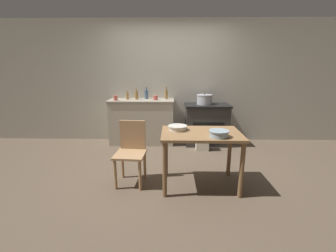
# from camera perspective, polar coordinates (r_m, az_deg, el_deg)

# --- Properties ---
(ground_plane) EXTENTS (14.00, 14.00, 0.00)m
(ground_plane) POSITION_cam_1_polar(r_m,az_deg,el_deg) (3.67, -0.11, -10.77)
(ground_plane) COLOR brown
(wall_back) EXTENTS (8.00, 0.07, 2.55)m
(wall_back) POSITION_cam_1_polar(r_m,az_deg,el_deg) (4.92, 0.24, 11.06)
(wall_back) COLOR #B2AD9E
(wall_back) RESTS_ON ground_plane
(counter_cabinet) EXTENTS (1.35, 0.53, 0.93)m
(counter_cabinet) POSITION_cam_1_polar(r_m,az_deg,el_deg) (4.79, -6.63, 1.12)
(counter_cabinet) COLOR #B2A893
(counter_cabinet) RESTS_ON ground_plane
(stove) EXTENTS (0.91, 0.59, 0.85)m
(stove) POSITION_cam_1_polar(r_m,az_deg,el_deg) (4.79, 9.72, 0.47)
(stove) COLOR #2D2B28
(stove) RESTS_ON ground_plane
(work_table) EXTENTS (1.03, 0.69, 0.76)m
(work_table) POSITION_cam_1_polar(r_m,az_deg,el_deg) (2.99, 8.34, -3.78)
(work_table) COLOR olive
(work_table) RESTS_ON ground_plane
(chair) EXTENTS (0.43, 0.43, 0.86)m
(chair) POSITION_cam_1_polar(r_m,az_deg,el_deg) (3.16, -9.32, -6.10)
(chair) COLOR #A87F56
(chair) RESTS_ON ground_plane
(flour_sack) EXTENTS (0.24, 0.17, 0.39)m
(flour_sack) POSITION_cam_1_polar(r_m,az_deg,el_deg) (4.44, 8.69, -3.67)
(flour_sack) COLOR beige
(flour_sack) RESTS_ON ground_plane
(stock_pot) EXTENTS (0.32, 0.32, 0.22)m
(stock_pot) POSITION_cam_1_polar(r_m,az_deg,el_deg) (4.69, 9.24, 6.69)
(stock_pot) COLOR #A8A8AD
(stock_pot) RESTS_ON stove
(mixing_bowl_large) EXTENTS (0.26, 0.26, 0.06)m
(mixing_bowl_large) POSITION_cam_1_polar(r_m,az_deg,el_deg) (3.03, 2.46, -0.36)
(mixing_bowl_large) COLOR silver
(mixing_bowl_large) RESTS_ON work_table
(mixing_bowl_small) EXTENTS (0.24, 0.24, 0.08)m
(mixing_bowl_small) POSITION_cam_1_polar(r_m,az_deg,el_deg) (2.79, 12.81, -1.80)
(mixing_bowl_small) COLOR #93A8B2
(mixing_bowl_small) RESTS_ON work_table
(bottle_far_left) EXTENTS (0.07, 0.07, 0.25)m
(bottle_far_left) POSITION_cam_1_polar(r_m,az_deg,el_deg) (4.81, -5.51, 7.98)
(bottle_far_left) COLOR #3D5675
(bottle_far_left) RESTS_ON counter_cabinet
(bottle_left) EXTENTS (0.06, 0.06, 0.26)m
(bottle_left) POSITION_cam_1_polar(r_m,az_deg,el_deg) (4.77, -0.47, 8.03)
(bottle_left) COLOR olive
(bottle_left) RESTS_ON counter_cabinet
(bottle_mid_left) EXTENTS (0.06, 0.06, 0.18)m
(bottle_mid_left) POSITION_cam_1_polar(r_m,az_deg,el_deg) (4.81, -10.26, 7.53)
(bottle_mid_left) COLOR olive
(bottle_mid_left) RESTS_ON counter_cabinet
(bottle_center_left) EXTENTS (0.07, 0.07, 0.22)m
(bottle_center_left) POSITION_cam_1_polar(r_m,az_deg,el_deg) (4.78, -8.00, 7.75)
(bottle_center_left) COLOR olive
(bottle_center_left) RESTS_ON counter_cabinet
(cup_center) EXTENTS (0.09, 0.09, 0.09)m
(cup_center) POSITION_cam_1_polar(r_m,az_deg,el_deg) (4.64, -3.21, 7.18)
(cup_center) COLOR #B74C42
(cup_center) RESTS_ON counter_cabinet
(cup_center_right) EXTENTS (0.08, 0.08, 0.10)m
(cup_center_right) POSITION_cam_1_polar(r_m,az_deg,el_deg) (4.69, -13.17, 6.96)
(cup_center_right) COLOR #B74C42
(cup_center_right) RESTS_ON counter_cabinet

